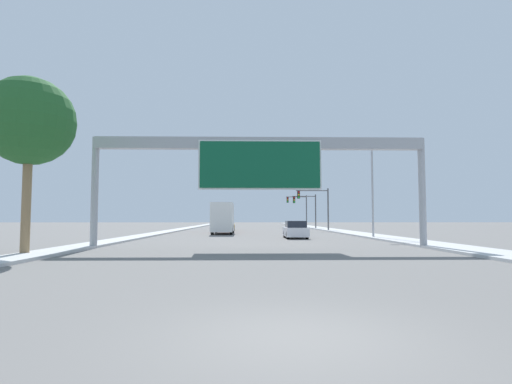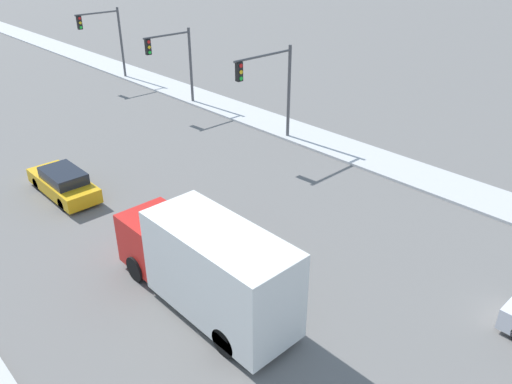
# 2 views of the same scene
# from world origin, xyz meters

# --- Properties ---
(sidewalk_right) EXTENTS (3.00, 120.00, 0.15)m
(sidewalk_right) POSITION_xyz_m (11.25, 60.00, 0.07)
(sidewalk_right) COLOR beige
(sidewalk_right) RESTS_ON ground
(car_near_left) EXTENTS (1.73, 4.77, 1.40)m
(car_near_left) POSITION_xyz_m (-3.50, 50.29, 0.67)
(car_near_left) COLOR gold
(car_near_left) RESTS_ON ground
(truck_box_primary) EXTENTS (2.30, 7.79, 3.44)m
(truck_box_primary) POSITION_xyz_m (-3.50, 38.82, 1.74)
(truck_box_primary) COLOR red
(truck_box_primary) RESTS_ON ground
(traffic_light_near_intersection) EXTENTS (4.48, 0.32, 5.81)m
(traffic_light_near_intersection) POSITION_xyz_m (8.78, 48.00, 3.95)
(traffic_light_near_intersection) COLOR #4C4C4F
(traffic_light_near_intersection) RESTS_ON ground
(traffic_light_mid_block) EXTENTS (3.88, 0.32, 5.57)m
(traffic_light_mid_block) POSITION_xyz_m (8.97, 58.00, 3.75)
(traffic_light_mid_block) COLOR #4C4C4F
(traffic_light_mid_block) RESTS_ON ground
(traffic_light_far_intersection) EXTENTS (3.92, 0.32, 6.00)m
(traffic_light_far_intersection) POSITION_xyz_m (9.01, 68.00, 4.03)
(traffic_light_far_intersection) COLOR #4C4C4F
(traffic_light_far_intersection) RESTS_ON ground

